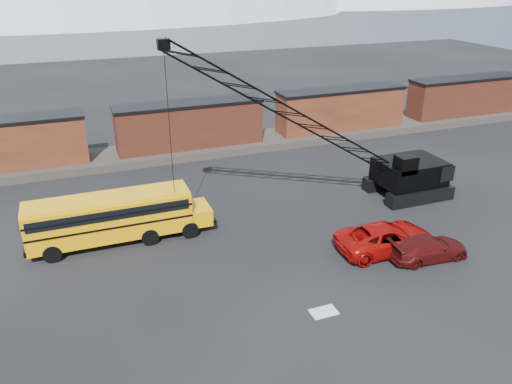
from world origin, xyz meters
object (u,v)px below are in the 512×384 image
school_bus (116,216)px  maroon_suv (428,248)px  red_pickup (386,238)px  crawler_crane (310,124)px

school_bus → maroon_suv: (17.25, -8.75, -1.07)m
red_pickup → maroon_suv: red_pickup is taller
crawler_crane → maroon_suv: bearing=-63.7°
school_bus → crawler_crane: bearing=-2.0°
red_pickup → crawler_crane: crawler_crane is taller
red_pickup → school_bus: bearing=67.7°
school_bus → red_pickup: (15.42, -7.03, -0.92)m
crawler_crane → red_pickup: bearing=-70.9°
maroon_suv → red_pickup: bearing=50.0°
school_bus → maroon_suv: bearing=-26.9°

